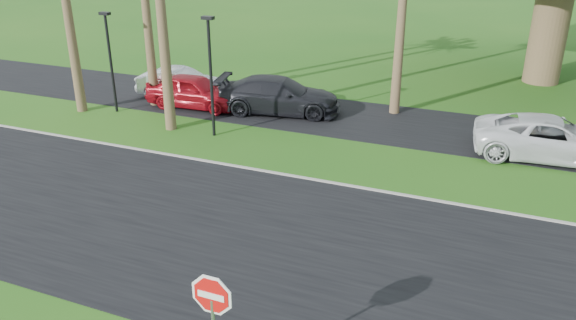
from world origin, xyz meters
The scene contains 11 objects.
ground centered at (0.00, 0.00, 0.00)m, with size 120.00×120.00×0.00m, color #1E5214.
road centered at (0.00, 2.00, 0.01)m, with size 120.00×8.00×0.02m, color black.
parking_strip centered at (0.00, 12.50, 0.01)m, with size 120.00×5.00×0.02m, color black.
curb centered at (0.00, 6.05, 0.03)m, with size 120.00×0.12×0.06m, color gray.
stop_sign_near centered at (0.50, -3.00, 1.77)m, with size 1.05×0.07×2.62m.
streetlight_left centered at (-11.50, 9.50, 2.50)m, with size 0.45×0.25×4.34m.
streetlight_right centered at (-6.00, 8.50, 2.65)m, with size 0.45×0.25×4.64m.
car_silver centered at (-9.96, 12.46, 0.69)m, with size 1.45×4.16×1.37m, color silver.
car_red centered at (-8.55, 11.32, 0.75)m, with size 1.77×4.41×1.50m, color maroon.
car_dark centered at (-4.72, 12.07, 0.78)m, with size 2.20×5.40×1.57m, color black.
car_minivan centered at (6.25, 11.01, 0.74)m, with size 2.46×5.34×1.48m, color white.
Camera 1 is at (4.62, -9.68, 7.90)m, focal length 35.00 mm.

